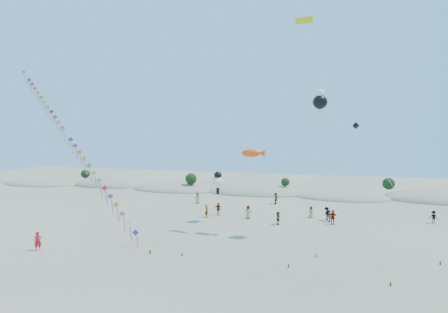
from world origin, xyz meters
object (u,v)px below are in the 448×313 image
(kite_train, at_px, (67,135))
(parafoil_kite, at_px, (306,26))
(fish_kite, at_px, (254,153))
(flyer_foreground, at_px, (38,241))

(kite_train, distance_m, parafoil_kite, 32.33)
(fish_kite, distance_m, flyer_foreground, 23.66)
(kite_train, height_order, flyer_foreground, kite_train)
(parafoil_kite, distance_m, flyer_foreground, 35.88)
(kite_train, relative_size, parafoil_kite, 1.29)
(fish_kite, bearing_deg, parafoil_kite, 23.48)
(parafoil_kite, relative_size, flyer_foreground, 13.23)
(kite_train, relative_size, fish_kite, 3.11)
(fish_kite, height_order, parafoil_kite, parafoil_kite)
(fish_kite, xyz_separation_m, parafoil_kite, (5.41, 2.35, 14.18))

